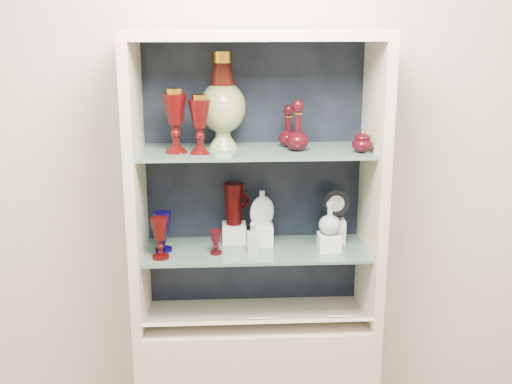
{
  "coord_description": "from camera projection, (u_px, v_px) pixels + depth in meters",
  "views": [
    {
      "loc": [
        -0.14,
        -0.97,
        1.98
      ],
      "look_at": [
        0.0,
        1.53,
        1.3
      ],
      "focal_mm": 45.0,
      "sensor_mm": 36.0,
      "label": 1
    }
  ],
  "objects": [
    {
      "name": "cameo_medallion",
      "position": [
        336.0,
        204.0,
        2.71
      ],
      "size": [
        0.12,
        0.04,
        0.14
      ],
      "primitive_type": null,
      "rotation": [
        0.0,
        0.0,
        -0.01
      ],
      "color": "black",
      "rests_on": "riser_cameo_medallion"
    },
    {
      "name": "riser_ruby_pitcher",
      "position": [
        234.0,
        233.0,
        2.75
      ],
      "size": [
        0.1,
        0.1,
        0.08
      ],
      "primitive_type": "cube",
      "color": "silver",
      "rests_on": "shelf_lower"
    },
    {
      "name": "ruby_goblet_tall",
      "position": [
        160.0,
        238.0,
        2.55
      ],
      "size": [
        0.08,
        0.08,
        0.17
      ],
      "primitive_type": null,
      "rotation": [
        0.0,
        0.0,
        0.24
      ],
      "color": "#460707",
      "rests_on": "shelf_lower"
    },
    {
      "name": "cabinet_top_cap",
      "position": [
        256.0,
        34.0,
        2.43
      ],
      "size": [
        1.0,
        0.4,
        0.04
      ],
      "primitive_type": "cube",
      "color": "beige",
      "rests_on": "cabinet_side_left"
    },
    {
      "name": "cobalt_goblet",
      "position": [
        163.0,
        232.0,
        2.63
      ],
      "size": [
        0.08,
        0.08,
        0.17
      ],
      "primitive_type": null,
      "rotation": [
        0.0,
        0.0,
        0.08
      ],
      "color": "#06003B",
      "rests_on": "shelf_lower"
    },
    {
      "name": "ruby_decanter_a",
      "position": [
        298.0,
        122.0,
        2.52
      ],
      "size": [
        0.09,
        0.09,
        0.23
      ],
      "primitive_type": null,
      "rotation": [
        0.0,
        0.0,
        -0.01
      ],
      "color": "#42080F",
      "rests_on": "shelf_upper"
    },
    {
      "name": "enamel_urn",
      "position": [
        223.0,
        100.0,
        2.56
      ],
      "size": [
        0.24,
        0.24,
        0.38
      ],
      "primitive_type": null,
      "rotation": [
        0.0,
        0.0,
        -0.39
      ],
      "color": "#06400E",
      "rests_on": "shelf_upper"
    },
    {
      "name": "lidded_bowl",
      "position": [
        362.0,
        141.0,
        2.51
      ],
      "size": [
        0.1,
        0.1,
        0.09
      ],
      "primitive_type": null,
      "rotation": [
        0.0,
        0.0,
        -0.19
      ],
      "color": "#42080F",
      "rests_on": "shelf_upper"
    },
    {
      "name": "label_card_0",
      "position": [
        261.0,
        318.0,
        2.62
      ],
      "size": [
        0.1,
        0.06,
        0.03
      ],
      "primitive_type": "cube",
      "rotation": [
        -0.44,
        0.0,
        0.0
      ],
      "color": "white",
      "rests_on": "label_ledge"
    },
    {
      "name": "ruby_pitcher",
      "position": [
        234.0,
        204.0,
        2.72
      ],
      "size": [
        0.16,
        0.13,
        0.18
      ],
      "primitive_type": null,
      "rotation": [
        0.0,
        0.0,
        0.36
      ],
      "color": "#460707",
      "rests_on": "riser_ruby_pitcher"
    },
    {
      "name": "shelf_lower",
      "position": [
        256.0,
        250.0,
        2.68
      ],
      "size": [
        0.92,
        0.34,
        0.01
      ],
      "primitive_type": "cube",
      "color": "slate",
      "rests_on": "cabinet_side_left"
    },
    {
      "name": "cabinet_side_right",
      "position": [
        373.0,
        184.0,
        2.61
      ],
      "size": [
        0.04,
        0.4,
        1.15
      ],
      "primitive_type": "cube",
      "color": "beige",
      "rests_on": "cabinet_base"
    },
    {
      "name": "shelf_upper",
      "position": [
        256.0,
        151.0,
        2.57
      ],
      "size": [
        0.92,
        0.34,
        0.01
      ],
      "primitive_type": "cube",
      "color": "slate",
      "rests_on": "cabinet_side_left"
    },
    {
      "name": "wall_back",
      "position": [
        253.0,
        157.0,
        2.78
      ],
      "size": [
        3.5,
        0.02,
        2.8
      ],
      "primitive_type": "cube",
      "color": "beige",
      "rests_on": "ground"
    },
    {
      "name": "riser_cameo_medallion",
      "position": [
        335.0,
        231.0,
        2.74
      ],
      "size": [
        0.08,
        0.08,
        0.1
      ],
      "primitive_type": "cube",
      "color": "silver",
      "rests_on": "shelf_lower"
    },
    {
      "name": "label_ledge",
      "position": [
        258.0,
        321.0,
        2.62
      ],
      "size": [
        0.92,
        0.17,
        0.09
      ],
      "primitive_type": "cube",
      "rotation": [
        -0.44,
        0.0,
        0.0
      ],
      "color": "beige",
      "rests_on": "cabinet_base"
    },
    {
      "name": "pedestal_lamp_right",
      "position": [
        200.0,
        124.0,
        2.47
      ],
      "size": [
        0.1,
        0.1,
        0.23
      ],
      "primitive_type": null,
      "rotation": [
        0.0,
        0.0,
        -0.14
      ],
      "color": "#460707",
      "rests_on": "shelf_upper"
    },
    {
      "name": "cabinet_side_left",
      "position": [
        136.0,
        188.0,
        2.56
      ],
      "size": [
        0.04,
        0.4,
        1.15
      ],
      "primitive_type": "cube",
      "color": "beige",
      "rests_on": "cabinet_base"
    },
    {
      "name": "riser_flat_flask",
      "position": [
        262.0,
        235.0,
        2.71
      ],
      "size": [
        0.09,
        0.09,
        0.09
      ],
      "primitive_type": "cube",
      "color": "silver",
      "rests_on": "shelf_lower"
    },
    {
      "name": "riser_clear_round_decanter",
      "position": [
        329.0,
        242.0,
        2.65
      ],
      "size": [
        0.09,
        0.09,
        0.07
      ],
      "primitive_type": "cube",
      "color": "silver",
      "rests_on": "shelf_lower"
    },
    {
      "name": "label_card_1",
      "position": [
        338.0,
        316.0,
        2.64
      ],
      "size": [
        0.1,
        0.06,
        0.03
      ],
      "primitive_type": "cube",
      "rotation": [
        -0.44,
        0.0,
        0.0
      ],
      "color": "white",
      "rests_on": "label_ledge"
    },
    {
      "name": "flat_flask",
      "position": [
        262.0,
        207.0,
        2.68
      ],
      "size": [
        0.12,
        0.08,
        0.15
      ],
      "primitive_type": null,
      "rotation": [
        0.0,
        0.0,
        0.38
      ],
      "color": "silver",
      "rests_on": "riser_flat_flask"
    },
    {
      "name": "clear_round_decanter",
      "position": [
        330.0,
        218.0,
        2.62
      ],
      "size": [
        0.12,
        0.12,
        0.14
      ],
      "primitive_type": null,
      "rotation": [
        0.0,
        0.0,
        0.37
      ],
      "color": "#99A4B0",
      "rests_on": "riser_clear_round_decanter"
    },
    {
      "name": "clear_square_bottle",
      "position": [
        253.0,
        238.0,
        2.6
      ],
      "size": [
        0.05,
        0.05,
        0.14
      ],
      "primitive_type": null,
      "rotation": [
        0.0,
        0.0,
        0.05
      ],
      "color": "#99A4B0",
      "rests_on": "shelf_lower"
    },
    {
      "name": "pedestal_lamp_left",
      "position": [
        175.0,
        121.0,
        2.48
      ],
      "size": [
        0.1,
        0.1,
        0.25
      ],
      "primitive_type": null,
      "rotation": [
        0.0,
        0.0,
        -0.01
      ],
      "color": "#460707",
      "rests_on": "shelf_upper"
    },
    {
      "name": "cabinet_back_panel",
      "position": [
        254.0,
        175.0,
        2.77
      ],
      "size": [
        0.98,
        0.02,
        1.15
      ],
      "primitive_type": "cube",
      "color": "black",
      "rests_on": "cabinet_base"
    },
    {
      "name": "ruby_decanter_b",
      "position": [
        288.0,
        124.0,
        2.61
      ],
      "size": [
        0.08,
        0.08,
        0.18
      ],
      "primitive_type": null,
      "rotation": [
        0.0,
        0.0,
        0.01
      ],
      "color": "#42080F",
      "rests_on": "shelf_upper"
    },
    {
      "name": "ruby_goblet_small",
      "position": [
        216.0,
        242.0,
        2.6
      ],
      "size": [
        0.05,
        0.05,
        0.1
      ],
      "primitive_type": null,
      "rotation": [
        0.0,
        0.0,
        0.06
      ],
      "color": "#42080F",
      "rests_on": "shelf_lower"
    }
  ]
}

